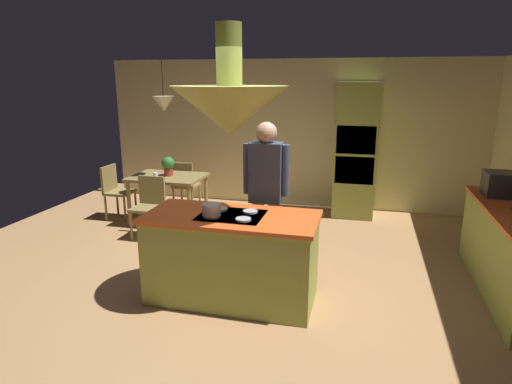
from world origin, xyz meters
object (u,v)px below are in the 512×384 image
Objects in this scene: chair_at_corner at (115,188)px; microwave_on_counter at (506,184)px; potted_plant_on_table at (168,165)px; cup_on_table at (156,175)px; chair_facing_island at (149,203)px; person_at_island at (266,189)px; dining_table at (168,182)px; kitchen_island at (232,257)px; oven_tower at (356,151)px; chair_by_back_wall at (184,183)px; cooking_pot_on_cooktop at (211,210)px.

chair_at_corner is 1.89× the size of microwave_on_counter.
chair_at_corner is at bearing -178.82° from potted_plant_on_table.
potted_plant_on_table is 3.33× the size of cup_on_table.
chair_facing_island is 9.67× the size of cup_on_table.
cup_on_table is (-1.99, 1.21, -0.22)m from person_at_island.
person_at_island is at bearing -116.59° from chair_at_corner.
potted_plant_on_table is (0.01, 0.02, 0.27)m from dining_table.
kitchen_island is 0.80× the size of oven_tower.
cup_on_table is (-0.11, -0.22, -0.12)m from potted_plant_on_table.
kitchen_island is 2.64m from cup_on_table.
person_at_island is 2.83m from chair_by_back_wall.
potted_plant_on_table is (-1.88, 1.44, -0.10)m from person_at_island.
dining_table is at bearing 64.13° from cup_on_table.
cooking_pot_on_cooktop is (-0.16, -0.13, 0.53)m from kitchen_island.
person_at_island reaches higher than dining_table.
chair_by_back_wall is 0.89m from cup_on_table.
oven_tower is 2.49m from microwave_on_counter.
chair_by_back_wall is at bearing 90.00° from chair_facing_island.
cooking_pot_on_cooktop reaches higher than chair_facing_island.
chair_facing_island reaches higher than dining_table.
potted_plant_on_table is at bearing 63.73° from cup_on_table.
oven_tower is at bearing 21.95° from potted_plant_on_table.
chair_at_corner is 0.91m from cup_on_table.
dining_table is 12.33× the size of cup_on_table.
chair_at_corner is 2.90× the size of potted_plant_on_table.
kitchen_island reaches higher than chair_by_back_wall.
dining_table is (-1.70, 2.10, 0.20)m from kitchen_island.
cooking_pot_on_cooktop reaches higher than chair_by_back_wall.
potted_plant_on_table is 0.65× the size of microwave_on_counter.
chair_at_corner is (-2.83, 1.42, -0.52)m from person_at_island.
potted_plant_on_table is 0.28m from cup_on_table.
oven_tower is at bearing 69.52° from cooking_pot_on_cooktop.
kitchen_island is 1.56× the size of dining_table.
cup_on_table is at bearing -116.27° from potted_plant_on_table.
potted_plant_on_table is at bearing 142.69° from person_at_island.
oven_tower reaches higher than potted_plant_on_table.
microwave_on_counter is (4.53, -0.66, 0.12)m from potted_plant_on_table.
cup_on_table is 0.20× the size of microwave_on_counter.
potted_plant_on_table is (0.01, 0.64, 0.42)m from chair_facing_island.
person_at_island is 2.37m from potted_plant_on_table.
dining_table is 0.27m from cup_on_table.
chair_by_back_wall is at bearing 132.88° from person_at_island.
oven_tower is at bearing 134.26° from microwave_on_counter.
cooking_pot_on_cooktop is at bearing -51.08° from cup_on_table.
cooking_pot_on_cooktop is (1.64, -2.03, 0.18)m from cup_on_table.
chair_at_corner is (-0.93, -0.62, 0.00)m from chair_by_back_wall.
kitchen_island is 9.63× the size of cooking_pot_on_cooktop.
dining_table is at bearing 128.99° from kitchen_island.
kitchen_island is 19.27× the size of cup_on_table.
oven_tower is 2.72m from person_at_island.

